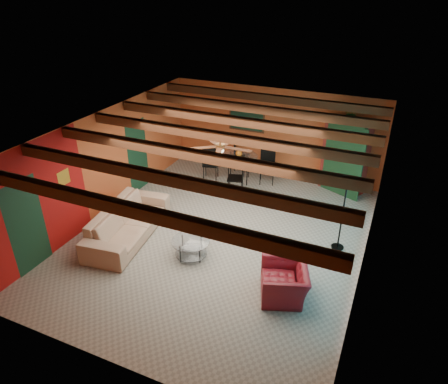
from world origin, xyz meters
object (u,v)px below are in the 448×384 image
at_px(armchair, 284,281).
at_px(coffee_table, 191,248).
at_px(floor_lamp, 343,214).
at_px(potted_plant, 352,114).
at_px(dining_table, 239,163).
at_px(vase, 239,142).
at_px(armoire, 345,157).
at_px(sofa, 128,222).

xyz_separation_m(armchair, coffee_table, (-2.25, 0.36, -0.11)).
distance_m(armchair, floor_lamp, 2.23).
relative_size(floor_lamp, potted_plant, 4.01).
height_order(dining_table, vase, vase).
bearing_deg(armoire, armchair, -68.20).
height_order(sofa, coffee_table, sofa).
bearing_deg(potted_plant, coffee_table, -118.30).
relative_size(armoire, potted_plant, 4.62).
bearing_deg(dining_table, sofa, -108.53).
relative_size(sofa, floor_lamp, 1.49).
xyz_separation_m(sofa, armchair, (4.00, -0.47, -0.06)).
height_order(coffee_table, floor_lamp, floor_lamp).
bearing_deg(potted_plant, vase, -167.07).
xyz_separation_m(floor_lamp, potted_plant, (-0.45, 2.97, 1.40)).
bearing_deg(sofa, armchair, -104.49).
height_order(dining_table, armoire, armoire).
bearing_deg(floor_lamp, sofa, -161.60).
distance_m(dining_table, floor_lamp, 4.12).
height_order(sofa, armchair, sofa).
height_order(floor_lamp, vase, floor_lamp).
distance_m(sofa, floor_lamp, 4.98).
bearing_deg(armchair, armoire, 156.95).
xyz_separation_m(sofa, potted_plant, (4.25, 4.53, 1.91)).
distance_m(dining_table, armoire, 3.07).
distance_m(dining_table, vase, 0.68).
distance_m(dining_table, potted_plant, 3.49).
relative_size(coffee_table, dining_table, 0.38).
relative_size(sofa, dining_table, 1.20).
height_order(sofa, potted_plant, potted_plant).
xyz_separation_m(coffee_table, vase, (-0.46, 3.96, 1.04)).
relative_size(dining_table, armoire, 1.07).
height_order(floor_lamp, potted_plant, potted_plant).
bearing_deg(potted_plant, armoire, 0.00).
bearing_deg(sofa, floor_lamp, -79.38).
bearing_deg(coffee_table, armoire, 61.70).
bearing_deg(coffee_table, potted_plant, 61.70).
bearing_deg(floor_lamp, armchair, -108.94).
distance_m(sofa, dining_table, 4.07).
relative_size(armchair, dining_table, 0.46).
xyz_separation_m(coffee_table, armoire, (2.50, 4.64, 0.82)).
bearing_deg(armoire, sofa, -108.53).
bearing_deg(potted_plant, floor_lamp, -81.38).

